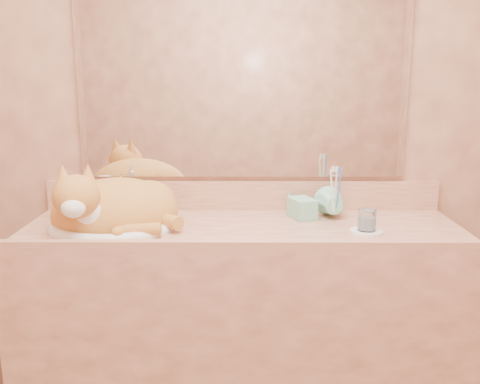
{
  "coord_description": "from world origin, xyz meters",
  "views": [
    {
      "loc": [
        -0.0,
        -1.15,
        1.39
      ],
      "look_at": [
        -0.01,
        0.7,
        0.99
      ],
      "focal_mm": 40.0,
      "sensor_mm": 36.0,
      "label": 1
    }
  ],
  "objects_px": {
    "toothbrush_cup": "(335,207)",
    "vanity_counter": "(243,334)",
    "sink_basin": "(111,210)",
    "cat": "(111,206)",
    "soap_dispenser": "(310,199)",
    "water_glass": "(367,220)"
  },
  "relations": [
    {
      "from": "vanity_counter",
      "to": "cat",
      "type": "relative_size",
      "value": 3.46
    },
    {
      "from": "soap_dispenser",
      "to": "water_glass",
      "type": "bearing_deg",
      "value": -59.42
    },
    {
      "from": "vanity_counter",
      "to": "soap_dispenser",
      "type": "relative_size",
      "value": 9.2
    },
    {
      "from": "vanity_counter",
      "to": "soap_dispenser",
      "type": "distance_m",
      "value": 0.58
    },
    {
      "from": "cat",
      "to": "soap_dispenser",
      "type": "relative_size",
      "value": 2.66
    },
    {
      "from": "vanity_counter",
      "to": "sink_basin",
      "type": "height_order",
      "value": "sink_basin"
    },
    {
      "from": "toothbrush_cup",
      "to": "vanity_counter",
      "type": "bearing_deg",
      "value": -166.04
    },
    {
      "from": "vanity_counter",
      "to": "sink_basin",
      "type": "xyz_separation_m",
      "value": [
        -0.47,
        -0.02,
        0.49
      ]
    },
    {
      "from": "cat",
      "to": "sink_basin",
      "type": "bearing_deg",
      "value": -102.27
    },
    {
      "from": "water_glass",
      "to": "sink_basin",
      "type": "bearing_deg",
      "value": 176.79
    },
    {
      "from": "sink_basin",
      "to": "water_glass",
      "type": "relative_size",
      "value": 5.89
    },
    {
      "from": "soap_dispenser",
      "to": "toothbrush_cup",
      "type": "relative_size",
      "value": 1.52
    },
    {
      "from": "sink_basin",
      "to": "toothbrush_cup",
      "type": "distance_m",
      "value": 0.83
    },
    {
      "from": "sink_basin",
      "to": "soap_dispenser",
      "type": "height_order",
      "value": "soap_dispenser"
    },
    {
      "from": "vanity_counter",
      "to": "toothbrush_cup",
      "type": "relative_size",
      "value": 13.95
    },
    {
      "from": "vanity_counter",
      "to": "water_glass",
      "type": "xyz_separation_m",
      "value": [
        0.44,
        -0.07,
        0.47
      ]
    },
    {
      "from": "vanity_counter",
      "to": "water_glass",
      "type": "distance_m",
      "value": 0.65
    },
    {
      "from": "toothbrush_cup",
      "to": "water_glass",
      "type": "xyz_separation_m",
      "value": [
        0.09,
        -0.16,
        -0.01
      ]
    },
    {
      "from": "sink_basin",
      "to": "cat",
      "type": "bearing_deg",
      "value": 106.95
    },
    {
      "from": "sink_basin",
      "to": "toothbrush_cup",
      "type": "height_order",
      "value": "sink_basin"
    },
    {
      "from": "cat",
      "to": "water_glass",
      "type": "height_order",
      "value": "cat"
    },
    {
      "from": "vanity_counter",
      "to": "water_glass",
      "type": "height_order",
      "value": "water_glass"
    }
  ]
}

